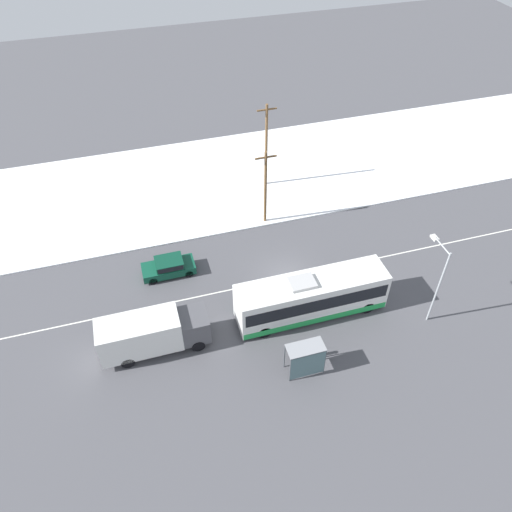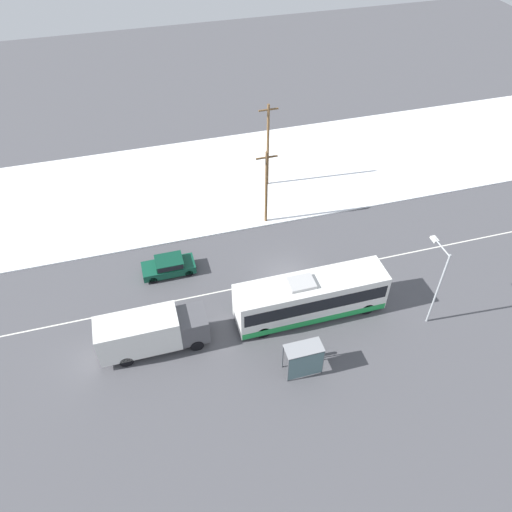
# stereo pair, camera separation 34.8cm
# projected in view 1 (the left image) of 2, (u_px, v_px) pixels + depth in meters

# --- Properties ---
(ground_plane) EXTENTS (120.00, 120.00, 0.00)m
(ground_plane) POSITION_uv_depth(u_px,v_px,m) (286.00, 278.00, 39.12)
(ground_plane) COLOR #4C4C51
(snow_lot) EXTENTS (80.00, 15.93, 0.12)m
(snow_lot) POSITION_uv_depth(u_px,v_px,m) (238.00, 177.00, 49.26)
(snow_lot) COLOR white
(snow_lot) RESTS_ON ground_plane
(lane_marking_center) EXTENTS (60.00, 0.12, 0.00)m
(lane_marking_center) POSITION_uv_depth(u_px,v_px,m) (286.00, 278.00, 39.12)
(lane_marking_center) COLOR silver
(lane_marking_center) RESTS_ON ground_plane
(city_bus) EXTENTS (10.84, 2.57, 3.51)m
(city_bus) POSITION_uv_depth(u_px,v_px,m) (311.00, 297.00, 35.36)
(city_bus) COLOR white
(city_bus) RESTS_ON ground_plane
(box_truck) EXTENTS (7.30, 2.30, 2.99)m
(box_truck) POSITION_uv_depth(u_px,v_px,m) (151.00, 333.00, 33.07)
(box_truck) COLOR silver
(box_truck) RESTS_ON ground_plane
(sedan_car) EXTENTS (4.10, 1.80, 1.41)m
(sedan_car) POSITION_uv_depth(u_px,v_px,m) (169.00, 266.00, 38.98)
(sedan_car) COLOR #0F4733
(sedan_car) RESTS_ON ground_plane
(pedestrian_at_stop) EXTENTS (0.56, 0.25, 1.55)m
(pedestrian_at_stop) POSITION_uv_depth(u_px,v_px,m) (309.00, 349.00, 32.98)
(pedestrian_at_stop) COLOR #23232D
(pedestrian_at_stop) RESTS_ON ground_plane
(bus_shelter) EXTENTS (2.43, 1.20, 2.40)m
(bus_shelter) POSITION_uv_depth(u_px,v_px,m) (307.00, 358.00, 31.61)
(bus_shelter) COLOR gray
(bus_shelter) RESTS_ON ground_plane
(streetlamp) EXTENTS (0.36, 2.19, 6.51)m
(streetlamp) POSITION_uv_depth(u_px,v_px,m) (438.00, 275.00, 33.53)
(streetlamp) COLOR #9EA3A8
(streetlamp) RESTS_ON ground_plane
(utility_pole_roadside) EXTENTS (1.80, 0.24, 7.08)m
(utility_pole_roadside) POSITION_uv_depth(u_px,v_px,m) (265.00, 187.00, 41.70)
(utility_pole_roadside) COLOR brown
(utility_pole_roadside) RESTS_ON ground_plane
(utility_pole_snowlot) EXTENTS (1.80, 0.24, 8.32)m
(utility_pole_snowlot) POSITION_uv_depth(u_px,v_px,m) (266.00, 145.00, 45.43)
(utility_pole_snowlot) COLOR brown
(utility_pole_snowlot) RESTS_ON ground_plane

